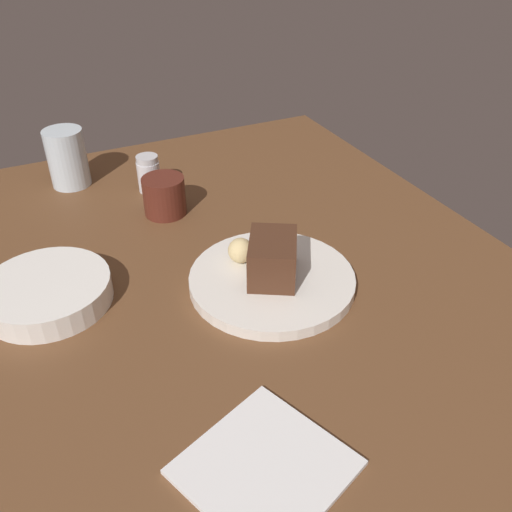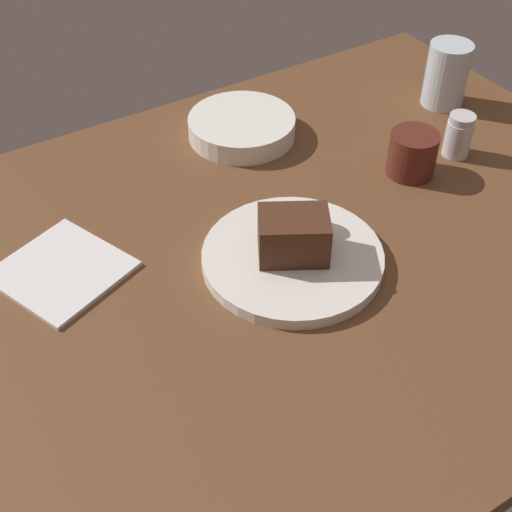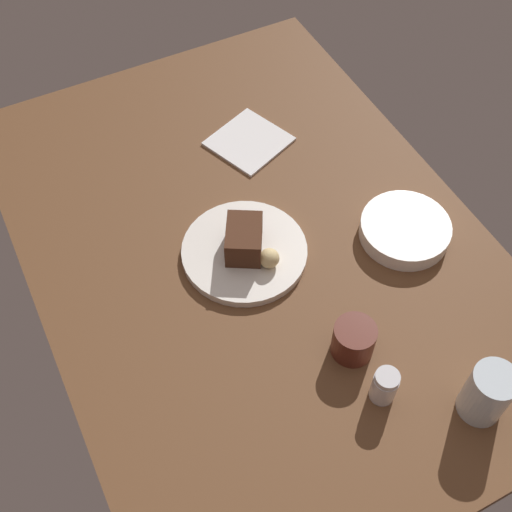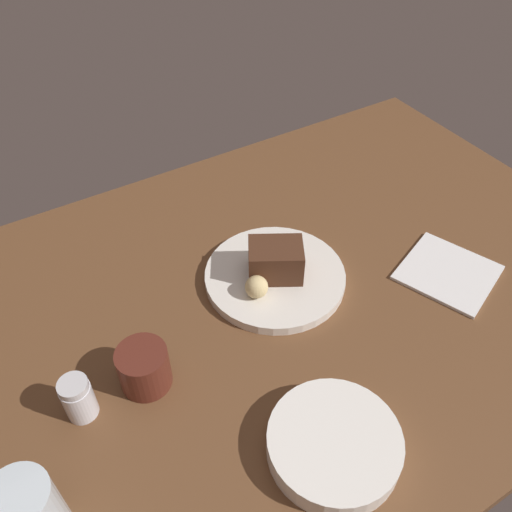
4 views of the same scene
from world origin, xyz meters
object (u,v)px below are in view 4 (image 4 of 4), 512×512
at_px(dessert_plate, 275,277).
at_px(coffee_cup, 144,368).
at_px(bread_roll, 257,287).
at_px(chocolate_cake_slice, 276,260).
at_px(folded_napkin, 448,273).
at_px(side_bowl, 334,444).
at_px(salt_shaker, 78,398).

relative_size(dessert_plate, coffee_cup, 3.27).
relative_size(bread_roll, coffee_cup, 0.51).
bearing_deg(coffee_cup, bread_roll, -167.15).
bearing_deg(chocolate_cake_slice, folded_napkin, 151.74).
distance_m(dessert_plate, bread_roll, 0.06).
bearing_deg(dessert_plate, side_bowl, 71.44).
bearing_deg(chocolate_cake_slice, coffee_cup, 15.66).
bearing_deg(bread_roll, dessert_plate, -153.82).
bearing_deg(chocolate_cake_slice, salt_shaker, 11.71).
xyz_separation_m(salt_shaker, side_bowl, (-0.26, 0.22, -0.02)).
height_order(dessert_plate, chocolate_cake_slice, chocolate_cake_slice).
height_order(salt_shaker, coffee_cup, salt_shaker).
xyz_separation_m(dessert_plate, bread_roll, (0.05, 0.03, 0.03)).
distance_m(bread_roll, coffee_cup, 0.22).
distance_m(chocolate_cake_slice, side_bowl, 0.31).
height_order(dessert_plate, side_bowl, side_bowl).
bearing_deg(chocolate_cake_slice, side_bowl, 71.42).
relative_size(dessert_plate, bread_roll, 6.35).
bearing_deg(dessert_plate, salt_shaker, 11.68).
height_order(dessert_plate, bread_roll, bread_roll).
xyz_separation_m(dessert_plate, folded_napkin, (-0.27, 0.14, -0.01)).
xyz_separation_m(dessert_plate, side_bowl, (0.10, 0.30, 0.01)).
bearing_deg(folded_napkin, chocolate_cake_slice, -28.26).
bearing_deg(salt_shaker, side_bowl, 139.59).
bearing_deg(coffee_cup, folded_napkin, 172.72).
distance_m(bread_roll, folded_napkin, 0.34).
bearing_deg(bread_roll, coffee_cup, 12.85).
bearing_deg(dessert_plate, coffee_cup, 15.63).
xyz_separation_m(bread_roll, coffee_cup, (0.21, 0.05, -0.00)).
distance_m(chocolate_cake_slice, salt_shaker, 0.37).
relative_size(chocolate_cake_slice, bread_roll, 2.38).
bearing_deg(side_bowl, coffee_cup, -53.11).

